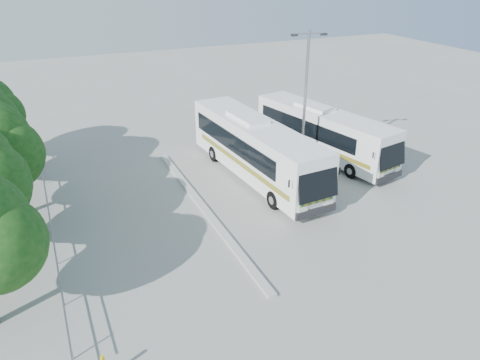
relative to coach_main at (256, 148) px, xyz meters
name	(u,v)px	position (x,y,z in m)	size (l,w,h in m)	color
ground	(258,218)	(-2.09, -4.66, -1.91)	(100.00, 100.00, 0.00)	#979792
kerb_divider	(204,209)	(-4.39, -2.66, -1.84)	(0.40, 16.00, 0.15)	#B2B2AD
railing	(48,210)	(-12.09, -0.66, -1.17)	(0.06, 22.00, 1.00)	gray
coach_main	(256,148)	(0.00, 0.00, 0.00)	(3.48, 12.73, 3.49)	white
coach_adjacent	(323,132)	(5.66, 1.23, -0.17)	(4.53, 11.70, 3.18)	white
lamppost	(305,97)	(3.10, -0.31, 2.89)	(2.11, 0.69, 8.71)	#93979C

